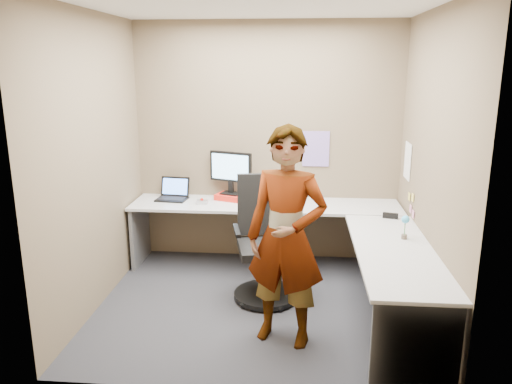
# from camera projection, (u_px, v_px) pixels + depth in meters

# --- Properties ---
(ground) EXTENTS (3.00, 3.00, 0.00)m
(ground) POSITION_uv_depth(u_px,v_px,m) (258.00, 305.00, 4.75)
(ground) COLOR #222227
(ground) RESTS_ON ground
(wall_back) EXTENTS (3.00, 0.00, 3.00)m
(wall_back) POSITION_uv_depth(u_px,v_px,m) (267.00, 144.00, 5.67)
(wall_back) COLOR brown
(wall_back) RESTS_ON ground
(wall_right) EXTENTS (0.00, 2.70, 2.70)m
(wall_right) POSITION_uv_depth(u_px,v_px,m) (431.00, 169.00, 4.29)
(wall_right) COLOR brown
(wall_right) RESTS_ON ground
(wall_left) EXTENTS (0.00, 2.70, 2.70)m
(wall_left) POSITION_uv_depth(u_px,v_px,m) (94.00, 163.00, 4.54)
(wall_left) COLOR brown
(wall_left) RESTS_ON ground
(ceiling) EXTENTS (3.00, 3.00, 0.00)m
(ceiling) POSITION_uv_depth(u_px,v_px,m) (258.00, 5.00, 4.08)
(ceiling) COLOR white
(ceiling) RESTS_ON wall_back
(desk) EXTENTS (2.98, 2.58, 0.73)m
(desk) POSITION_uv_depth(u_px,v_px,m) (305.00, 235.00, 4.94)
(desk) COLOR #B1B1B1
(desk) RESTS_ON ground
(paper_ream) EXTENTS (0.38, 0.33, 0.06)m
(paper_ream) POSITION_uv_depth(u_px,v_px,m) (231.00, 197.00, 5.68)
(paper_ream) COLOR red
(paper_ream) RESTS_ON desk
(monitor) EXTENTS (0.49, 0.23, 0.48)m
(monitor) POSITION_uv_depth(u_px,v_px,m) (231.00, 169.00, 5.62)
(monitor) COLOR black
(monitor) RESTS_ON paper_ream
(laptop) EXTENTS (0.36, 0.31, 0.24)m
(laptop) POSITION_uv_depth(u_px,v_px,m) (173.00, 194.00, 5.70)
(laptop) COLOR black
(laptop) RESTS_ON desk
(trackball_mouse) EXTENTS (0.12, 0.08, 0.07)m
(trackball_mouse) POSITION_uv_depth(u_px,v_px,m) (202.00, 202.00, 5.50)
(trackball_mouse) COLOR #B7B7BC
(trackball_mouse) RESTS_ON desk
(origami) EXTENTS (0.10, 0.10, 0.06)m
(origami) POSITION_uv_depth(u_px,v_px,m) (260.00, 207.00, 5.29)
(origami) COLOR white
(origami) RESTS_ON desk
(stapler) EXTENTS (0.16, 0.08, 0.05)m
(stapler) POSITION_uv_depth(u_px,v_px,m) (390.00, 216.00, 4.98)
(stapler) COLOR black
(stapler) RESTS_ON desk
(flower) EXTENTS (0.07, 0.07, 0.22)m
(flower) POSITION_uv_depth(u_px,v_px,m) (405.00, 223.00, 4.37)
(flower) COLOR brown
(flower) RESTS_ON desk
(calendar_purple) EXTENTS (0.30, 0.01, 0.40)m
(calendar_purple) POSITION_uv_depth(u_px,v_px,m) (316.00, 149.00, 5.62)
(calendar_purple) COLOR #846BB7
(calendar_purple) RESTS_ON wall_back
(calendar_white) EXTENTS (0.01, 0.28, 0.38)m
(calendar_white) POSITION_uv_depth(u_px,v_px,m) (408.00, 161.00, 5.18)
(calendar_white) COLOR white
(calendar_white) RESTS_ON wall_right
(sticky_note_a) EXTENTS (0.01, 0.07, 0.07)m
(sticky_note_a) POSITION_uv_depth(u_px,v_px,m) (413.00, 198.00, 4.92)
(sticky_note_a) COLOR #F2E059
(sticky_note_a) RESTS_ON wall_right
(sticky_note_b) EXTENTS (0.01, 0.07, 0.07)m
(sticky_note_b) POSITION_uv_depth(u_px,v_px,m) (411.00, 209.00, 5.00)
(sticky_note_b) COLOR pink
(sticky_note_b) RESTS_ON wall_right
(sticky_note_c) EXTENTS (0.01, 0.07, 0.07)m
(sticky_note_c) POSITION_uv_depth(u_px,v_px,m) (413.00, 214.00, 4.89)
(sticky_note_c) COLOR pink
(sticky_note_c) RESTS_ON wall_right
(sticky_note_d) EXTENTS (0.01, 0.07, 0.07)m
(sticky_note_d) POSITION_uv_depth(u_px,v_px,m) (409.00, 197.00, 5.07)
(sticky_note_d) COLOR #F2E059
(sticky_note_d) RESTS_ON wall_right
(office_chair) EXTENTS (0.66, 0.63, 1.18)m
(office_chair) POSITION_uv_depth(u_px,v_px,m) (265.00, 250.00, 4.83)
(office_chair) COLOR black
(office_chair) RESTS_ON ground
(person) EXTENTS (0.74, 0.59, 1.79)m
(person) POSITION_uv_depth(u_px,v_px,m) (286.00, 238.00, 3.95)
(person) COLOR #999399
(person) RESTS_ON ground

